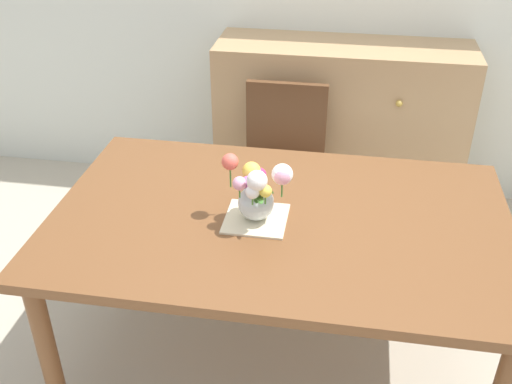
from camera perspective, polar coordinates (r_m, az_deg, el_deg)
ground_plane at (r=2.72m, az=1.95°, el=-15.59°), size 12.00×12.00×0.00m
dining_table at (r=2.28m, az=2.25°, el=-3.98°), size 1.72×1.08×0.75m
chair_far at (r=3.11m, az=2.59°, el=3.18°), size 0.42×0.42×0.90m
dresser at (r=3.50m, az=7.96°, el=5.98°), size 1.40×0.47×1.00m
placemat at (r=2.21m, az=0.00°, el=-2.57°), size 0.23×0.23×0.01m
flower_vase at (r=2.12m, az=0.20°, el=0.22°), size 0.26×0.20×0.25m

